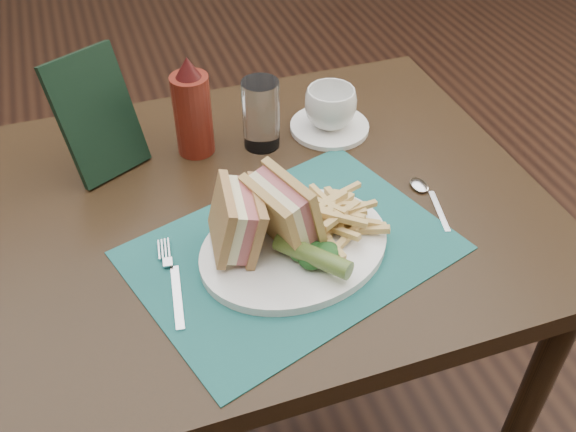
% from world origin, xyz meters
% --- Properties ---
extents(floor, '(7.00, 7.00, 0.00)m').
position_xyz_m(floor, '(0.00, 0.00, 0.00)').
color(floor, black).
rests_on(floor, ground).
extents(table_main, '(0.90, 0.75, 0.75)m').
position_xyz_m(table_main, '(0.00, -0.50, 0.38)').
color(table_main, black).
rests_on(table_main, ground).
extents(placemat, '(0.54, 0.46, 0.00)m').
position_xyz_m(placemat, '(-0.00, -0.63, 0.75)').
color(placemat, '#1B5855').
rests_on(placemat, table_main).
extents(plate, '(0.35, 0.31, 0.01)m').
position_xyz_m(plate, '(-0.00, -0.63, 0.76)').
color(plate, white).
rests_on(plate, placemat).
extents(sandwich_half_a, '(0.09, 0.12, 0.11)m').
position_xyz_m(sandwich_half_a, '(-0.10, -0.61, 0.82)').
color(sandwich_half_a, tan).
rests_on(sandwich_half_a, plate).
extents(sandwich_half_b, '(0.11, 0.13, 0.11)m').
position_xyz_m(sandwich_half_b, '(-0.03, -0.62, 0.82)').
color(sandwich_half_b, tan).
rests_on(sandwich_half_b, plate).
extents(kale_garnish, '(0.11, 0.08, 0.03)m').
position_xyz_m(kale_garnish, '(0.01, -0.68, 0.78)').
color(kale_garnish, '#153B18').
rests_on(kale_garnish, plate).
extents(pickle_spear, '(0.10, 0.11, 0.03)m').
position_xyz_m(pickle_spear, '(0.01, -0.69, 0.79)').
color(pickle_spear, '#476225').
rests_on(pickle_spear, plate).
extents(fries_pile, '(0.18, 0.20, 0.05)m').
position_xyz_m(fries_pile, '(0.07, -0.61, 0.79)').
color(fries_pile, tan).
rests_on(fries_pile, plate).
extents(fork, '(0.06, 0.17, 0.01)m').
position_xyz_m(fork, '(-0.19, -0.64, 0.76)').
color(fork, silver).
rests_on(fork, placemat).
extents(spoon, '(0.07, 0.15, 0.01)m').
position_xyz_m(spoon, '(0.25, -0.60, 0.76)').
color(spoon, silver).
rests_on(spoon, table_main).
extents(saucer, '(0.17, 0.17, 0.01)m').
position_xyz_m(saucer, '(0.17, -0.34, 0.76)').
color(saucer, white).
rests_on(saucer, table_main).
extents(coffee_cup, '(0.13, 0.13, 0.08)m').
position_xyz_m(coffee_cup, '(0.17, -0.34, 0.80)').
color(coffee_cup, white).
rests_on(coffee_cup, saucer).
extents(drinking_glass, '(0.08, 0.08, 0.13)m').
position_xyz_m(drinking_glass, '(0.04, -0.35, 0.81)').
color(drinking_glass, silver).
rests_on(drinking_glass, table_main).
extents(ketchup_bottle, '(0.07, 0.07, 0.19)m').
position_xyz_m(ketchup_bottle, '(-0.08, -0.33, 0.84)').
color(ketchup_bottle, '#5E1910').
rests_on(ketchup_bottle, table_main).
extents(check_presenter, '(0.15, 0.13, 0.21)m').
position_xyz_m(check_presenter, '(-0.24, -0.32, 0.85)').
color(check_presenter, black).
rests_on(check_presenter, table_main).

